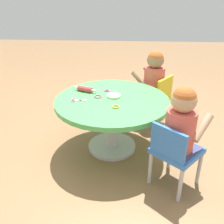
{
  "coord_description": "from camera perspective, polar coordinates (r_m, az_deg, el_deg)",
  "views": [
    {
      "loc": [
        -1.99,
        -0.12,
        1.37
      ],
      "look_at": [
        0.0,
        0.0,
        0.37
      ],
      "focal_mm": 40.95,
      "sensor_mm": 36.0,
      "label": 1
    }
  ],
  "objects": [
    {
      "name": "cookie_cutter_0",
      "position": [
        2.03,
        0.84,
        1.19
      ],
      "size": [
        0.06,
        0.06,
        0.01
      ],
      "primitive_type": "torus",
      "color": "orange",
      "rests_on": "craft_table"
    },
    {
      "name": "child_chair_left",
      "position": [
        1.89,
        13.77,
        -8.6
      ],
      "size": [
        0.42,
        0.42,
        0.54
      ],
      "color": "#B7B7BC",
      "rests_on": "ground"
    },
    {
      "name": "seated_child_right",
      "position": [
        2.68,
        9.34,
        8.04
      ],
      "size": [
        0.42,
        0.44,
        0.51
      ],
      "color": "#3F4772",
      "rests_on": "ground"
    },
    {
      "name": "craft_scissors",
      "position": [
        2.17,
        -7.91,
        2.6
      ],
      "size": [
        0.07,
        0.13,
        0.01
      ],
      "color": "silver",
      "rests_on": "craft_table"
    },
    {
      "name": "seated_child_left",
      "position": [
        1.8,
        15.23,
        -2.16
      ],
      "size": [
        0.44,
        0.43,
        0.51
      ],
      "color": "#3F4772",
      "rests_on": "ground"
    },
    {
      "name": "rolling_pin",
      "position": [
        2.34,
        -6.02,
        5.12
      ],
      "size": [
        0.11,
        0.22,
        0.05
      ],
      "color": "#D83F3F",
      "rests_on": "craft_table"
    },
    {
      "name": "child_chair_right",
      "position": [
        2.74,
        9.7,
        3.37
      ],
      "size": [
        0.42,
        0.42,
        0.54
      ],
      "color": "#B7B7BC",
      "rests_on": "ground"
    },
    {
      "name": "craft_table",
      "position": [
        2.23,
        -0.0,
        0.44
      ],
      "size": [
        0.98,
        0.98,
        0.49
      ],
      "color": "silver",
      "rests_on": "ground"
    },
    {
      "name": "cookie_cutter_2",
      "position": [
        2.23,
        -3.18,
        3.47
      ],
      "size": [
        0.07,
        0.07,
        0.01
      ],
      "primitive_type": "torus",
      "color": "#D83FA5",
      "rests_on": "craft_table"
    },
    {
      "name": "playdough_blob_0",
      "position": [
        2.23,
        0.4,
        3.61
      ],
      "size": [
        0.12,
        0.12,
        0.02
      ],
      "primitive_type": "cylinder",
      "color": "#B2E58C",
      "rests_on": "craft_table"
    },
    {
      "name": "ground_plane",
      "position": [
        2.43,
        -0.0,
        -7.83
      ],
      "size": [
        10.0,
        10.0,
        0.0
      ],
      "primitive_type": "plane",
      "color": "olive"
    },
    {
      "name": "cookie_cutter_1",
      "position": [
        2.35,
        -1.16,
        4.82
      ],
      "size": [
        0.05,
        0.05,
        0.01
      ],
      "primitive_type": "torus",
      "color": "#D83FA5",
      "rests_on": "craft_table"
    }
  ]
}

